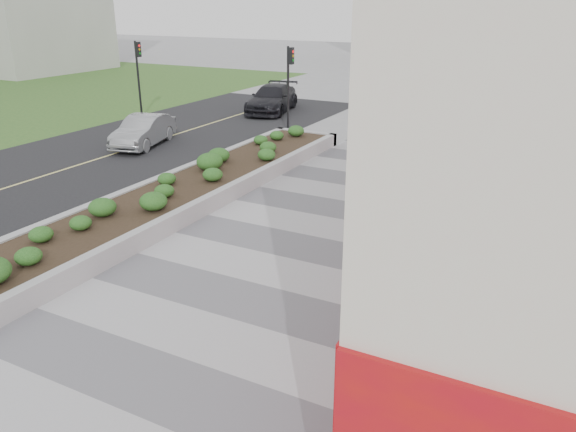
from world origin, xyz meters
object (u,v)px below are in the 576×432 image
at_px(traffic_signal_near, 289,77).
at_px(car_dark, 272,99).
at_px(car_silver, 143,131).
at_px(traffic_signal_far, 138,68).
at_px(planter, 192,185).
at_px(skateboarder, 405,172).

relative_size(traffic_signal_near, car_dark, 0.78).
relative_size(traffic_signal_near, car_silver, 1.00).
bearing_deg(traffic_signal_near, car_silver, -129.11).
distance_m(traffic_signal_near, traffic_signal_far, 9.21).
xyz_separation_m(planter, car_dark, (-5.23, 15.00, 0.36)).
height_order(traffic_signal_far, car_dark, traffic_signal_far).
relative_size(traffic_signal_near, traffic_signal_far, 1.00).
bearing_deg(traffic_signal_near, car_dark, 127.86).
xyz_separation_m(planter, traffic_signal_far, (-10.93, 10.00, 2.34)).
xyz_separation_m(traffic_signal_far, car_dark, (5.70, 5.00, -1.98)).
bearing_deg(car_silver, skateboarder, -19.56).
bearing_deg(traffic_signal_near, skateboarder, -39.80).
distance_m(traffic_signal_near, skateboarder, 10.53).
relative_size(planter, skateboarder, 12.49).
height_order(skateboarder, car_silver, skateboarder).
xyz_separation_m(traffic_signal_near, skateboarder, (7.94, -6.62, -2.03)).
relative_size(skateboarder, car_silver, 0.34).
xyz_separation_m(car_silver, car_dark, (1.09, 10.14, 0.09)).
height_order(planter, car_silver, car_silver).
bearing_deg(car_silver, car_dark, 68.74).
bearing_deg(planter, car_dark, 109.21).
distance_m(traffic_signal_far, car_dark, 7.84).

